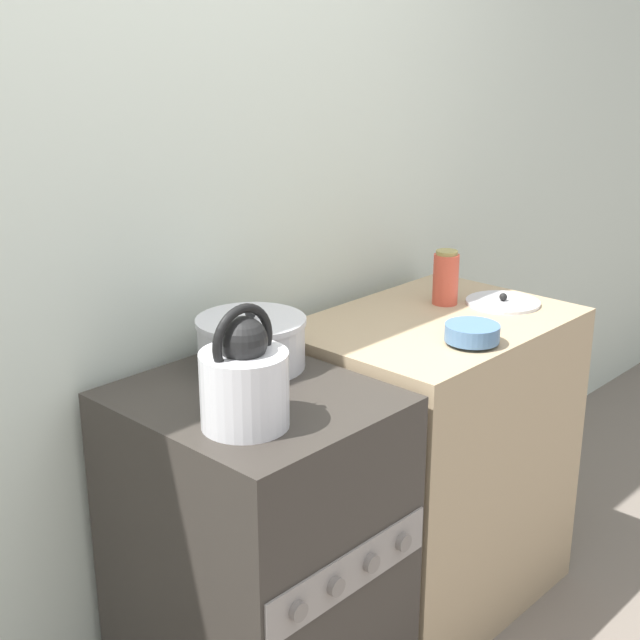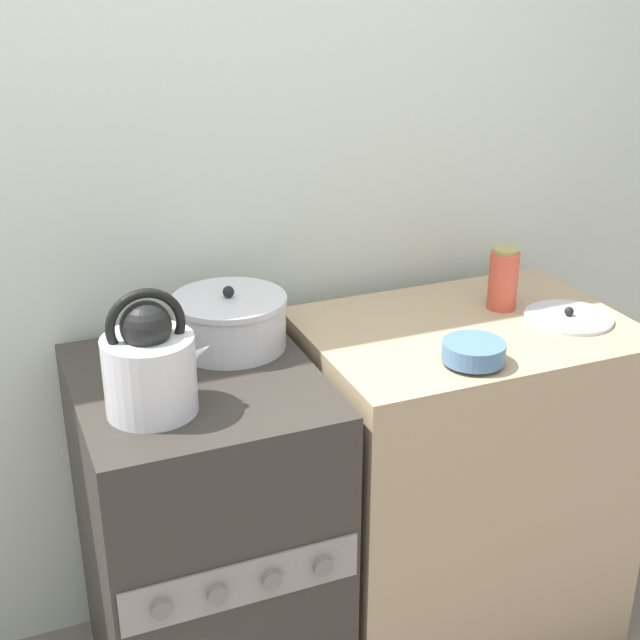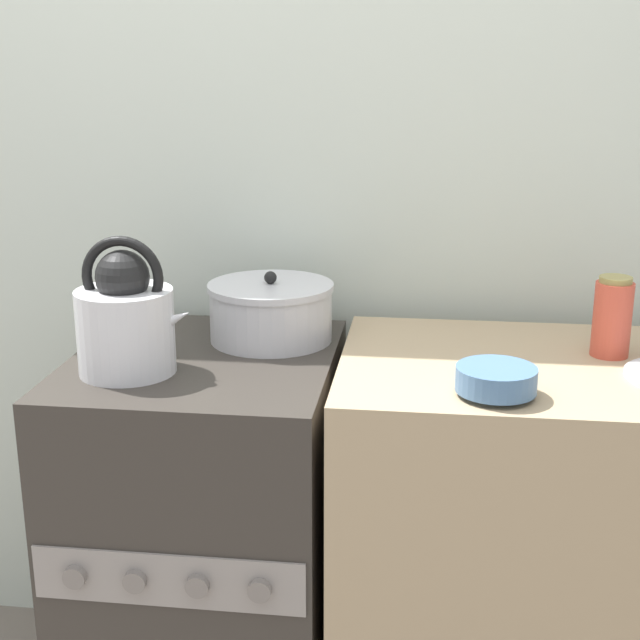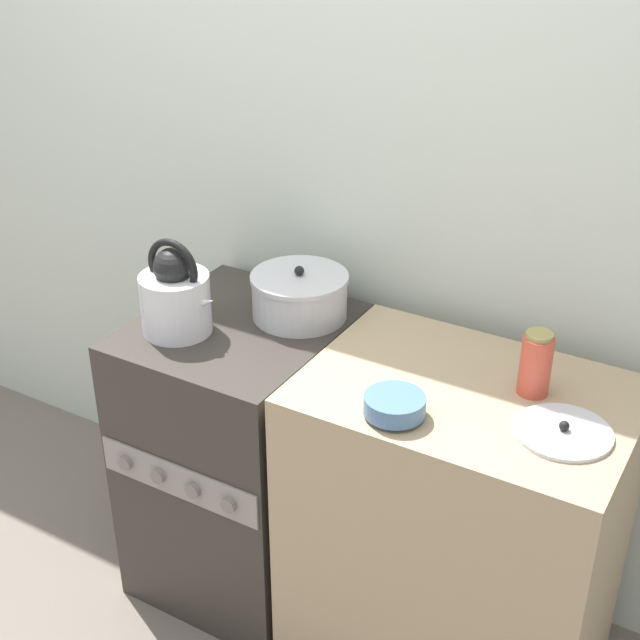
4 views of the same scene
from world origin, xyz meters
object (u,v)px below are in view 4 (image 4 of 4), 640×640
at_px(loose_pot_lid, 563,432).
at_px(stove, 244,453).
at_px(storage_jar, 536,364).
at_px(kettle, 176,296).
at_px(enamel_bowl, 395,405).
at_px(cooking_pot, 300,296).

bearing_deg(loose_pot_lid, stove, 175.21).
xyz_separation_m(storage_jar, loose_pot_lid, (0.12, -0.13, -0.08)).
relative_size(kettle, enamel_bowl, 1.90).
relative_size(storage_jar, loose_pot_lid, 0.74).
distance_m(stove, cooking_pot, 0.54).
bearing_deg(loose_pot_lid, kettle, -178.41).
bearing_deg(cooking_pot, kettle, -134.85).
distance_m(kettle, cooking_pot, 0.35).
bearing_deg(kettle, stove, 42.12).
xyz_separation_m(stove, cooking_pot, (0.12, 0.14, 0.51)).
height_order(enamel_bowl, loose_pot_lid, enamel_bowl).
distance_m(cooking_pot, loose_pot_lid, 0.86).
xyz_separation_m(stove, storage_jar, (0.84, 0.05, 0.55)).
bearing_deg(cooking_pot, stove, -132.15).
xyz_separation_m(stove, kettle, (-0.12, -0.11, 0.56)).
distance_m(storage_jar, loose_pot_lid, 0.19).
distance_m(enamel_bowl, storage_jar, 0.36).
bearing_deg(storage_jar, enamel_bowl, -133.04).
relative_size(cooking_pot, loose_pot_lid, 1.25).
bearing_deg(storage_jar, loose_pot_lid, -48.46).
xyz_separation_m(stove, loose_pot_lid, (0.95, -0.08, 0.48)).
distance_m(kettle, enamel_bowl, 0.72).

